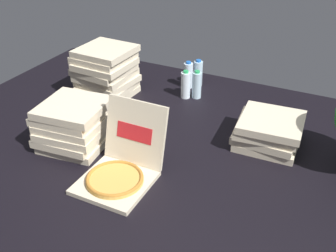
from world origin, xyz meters
TOP-DOWN VIEW (x-y plane):
  - ground_plane at (0.00, 0.00)m, footprint 3.20×2.40m
  - open_pizza_box at (-0.13, -0.28)m, footprint 0.36×0.46m
  - pizza_stack_left_near at (0.49, 0.39)m, footprint 0.41×0.39m
  - pizza_stack_center_far at (-0.74, 0.51)m, footprint 0.40×0.41m
  - pizza_stack_right_near at (-0.54, -0.13)m, footprint 0.41×0.41m
  - water_bottle_0 at (-0.21, 0.73)m, footprint 0.07×0.07m
  - water_bottle_1 at (-0.21, 0.96)m, footprint 0.07×0.07m
  - water_bottle_2 at (-0.26, 0.90)m, footprint 0.07×0.07m
  - water_bottle_3 at (-0.14, 0.77)m, footprint 0.07×0.07m

SIDE VIEW (x-z plane):
  - ground_plane at x=0.00m, z-range -0.02..0.00m
  - open_pizza_box at x=-0.13m, z-range -0.11..0.26m
  - pizza_stack_left_near at x=0.49m, z-range 0.00..0.18m
  - water_bottle_0 at x=-0.21m, z-range -0.01..0.21m
  - water_bottle_1 at x=-0.21m, z-range -0.01..0.21m
  - water_bottle_2 at x=-0.26m, z-range -0.01..0.21m
  - water_bottle_3 at x=-0.14m, z-range -0.01..0.21m
  - pizza_stack_right_near at x=-0.54m, z-range 0.00..0.27m
  - pizza_stack_center_far at x=-0.74m, z-range 0.00..0.36m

